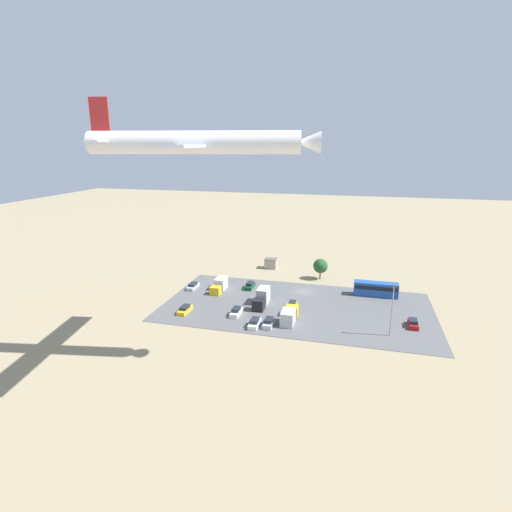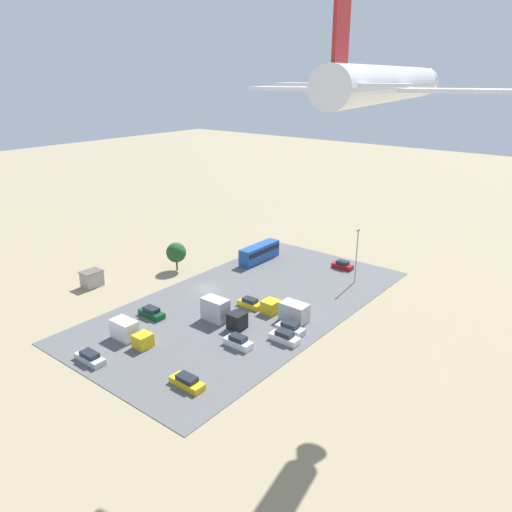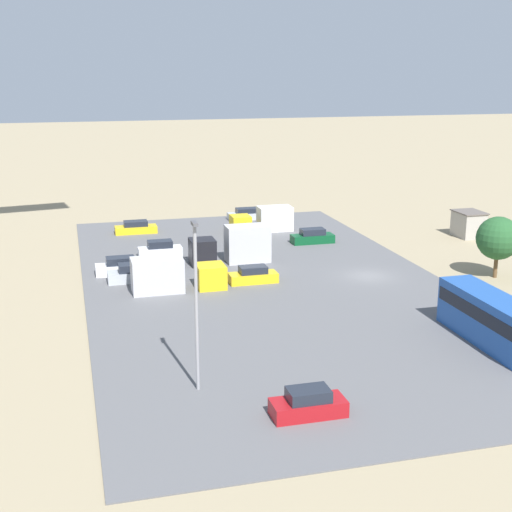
{
  "view_description": "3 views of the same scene",
  "coord_description": "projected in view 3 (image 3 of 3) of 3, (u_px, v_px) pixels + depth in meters",
  "views": [
    {
      "loc": [
        -12.0,
        92.29,
        34.98
      ],
      "look_at": [
        5.86,
        23.17,
        15.05
      ],
      "focal_mm": 28.0,
      "sensor_mm": 36.0,
      "label": 1
    },
    {
      "loc": [
        58.41,
        57.99,
        36.18
      ],
      "look_at": [
        -3.61,
        8.52,
        7.25
      ],
      "focal_mm": 35.0,
      "sensor_mm": 36.0,
      "label": 2
    },
    {
      "loc": [
        -57.57,
        25.95,
        18.56
      ],
      "look_at": [
        -5.03,
        11.98,
        4.07
      ],
      "focal_mm": 50.0,
      "sensor_mm": 36.0,
      "label": 3
    }
  ],
  "objects": [
    {
      "name": "parking_lot_surface",
      "position": [
        267.0,
        284.0,
        62.58
      ],
      "size": [
        59.12,
        31.28,
        0.08
      ],
      "color": "#565659",
      "rests_on": "ground"
    },
    {
      "name": "parked_car_7",
      "position": [
        253.0,
        276.0,
        62.84
      ],
      "size": [
        1.7,
        4.3,
        1.49
      ],
      "color": "gold",
      "rests_on": "ground"
    },
    {
      "name": "parked_car_6",
      "position": [
        121.0,
        267.0,
        65.45
      ],
      "size": [
        1.76,
        4.55,
        1.6
      ],
      "color": "silver",
      "rests_on": "ground"
    },
    {
      "name": "parked_car_1",
      "position": [
        308.0,
        404.0,
        38.83
      ],
      "size": [
        1.77,
        4.11,
        1.57
      ],
      "color": "maroon",
      "rests_on": "ground"
    },
    {
      "name": "parked_truck_0",
      "position": [
        265.0,
        220.0,
        82.4
      ],
      "size": [
        2.38,
        7.13,
        2.8
      ],
      "color": "gold",
      "rests_on": "ground"
    },
    {
      "name": "ground_plane",
      "position": [
        369.0,
        277.0,
        64.99
      ],
      "size": [
        400.0,
        400.0,
        0.0
      ],
      "primitive_type": "plane",
      "color": "gray"
    },
    {
      "name": "shed_building",
      "position": [
        469.0,
        224.0,
        79.9
      ],
      "size": [
        3.63,
        2.9,
        2.9
      ],
      "color": "#9E998E",
      "rests_on": "ground"
    },
    {
      "name": "parked_car_0",
      "position": [
        312.0,
        237.0,
        76.96
      ],
      "size": [
        1.79,
        4.59,
        1.57
      ],
      "rotation": [
        0.0,
        0.0,
        3.14
      ],
      "color": "#0C4723",
      "rests_on": "ground"
    },
    {
      "name": "bus",
      "position": [
        492.0,
        318.0,
        48.72
      ],
      "size": [
        10.24,
        2.64,
        3.38
      ],
      "rotation": [
        0.0,
        0.0,
        1.57
      ],
      "color": "#1E4C9E",
      "rests_on": "ground"
    },
    {
      "name": "parked_car_2",
      "position": [
        133.0,
        274.0,
        63.16
      ],
      "size": [
        1.78,
        4.47,
        1.61
      ],
      "rotation": [
        0.0,
        0.0,
        3.14
      ],
      "color": "#ADB2B7",
      "rests_on": "ground"
    },
    {
      "name": "parked_truck_2",
      "position": [
        235.0,
        246.0,
        69.08
      ],
      "size": [
        2.42,
        7.75,
        3.57
      ],
      "color": "black",
      "rests_on": "ground"
    },
    {
      "name": "tree_near_shed",
      "position": [
        498.0,
        238.0,
        63.8
      ],
      "size": [
        3.9,
        3.9,
        5.63
      ],
      "color": "brown",
      "rests_on": "ground"
    },
    {
      "name": "parked_truck_1",
      "position": [
        173.0,
        275.0,
        60.41
      ],
      "size": [
        2.56,
        7.95,
        2.89
      ],
      "rotation": [
        0.0,
        0.0,
        3.14
      ],
      "color": "gold",
      "rests_on": "ground"
    },
    {
      "name": "light_pole_lot_centre",
      "position": [
        196.0,
        301.0,
        40.72
      ],
      "size": [
        0.9,
        0.28,
        10.13
      ],
      "color": "gray",
      "rests_on": "ground"
    },
    {
      "name": "parked_car_3",
      "position": [
        160.0,
        250.0,
        71.36
      ],
      "size": [
        1.72,
        4.34,
        1.65
      ],
      "rotation": [
        0.0,
        0.0,
        3.14
      ],
      "color": "silver",
      "rests_on": "ground"
    },
    {
      "name": "parked_car_5",
      "position": [
        247.0,
        214.0,
        88.94
      ],
      "size": [
        1.77,
        4.79,
        1.41
      ],
      "rotation": [
        0.0,
        0.0,
        3.14
      ],
      "color": "#ADB2B7",
      "rests_on": "ground"
    },
    {
      "name": "parked_car_4",
      "position": [
        136.0,
        228.0,
        81.5
      ],
      "size": [
        1.81,
        4.74,
        1.42
      ],
      "rotation": [
        0.0,
        0.0,
        3.14
      ],
      "color": "gold",
      "rests_on": "ground"
    }
  ]
}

